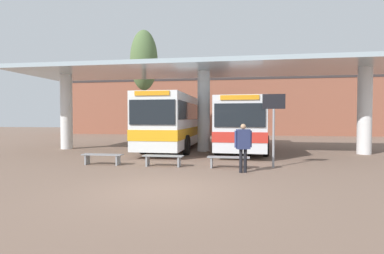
% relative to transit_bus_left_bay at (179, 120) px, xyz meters
% --- Properties ---
extents(ground_plane, '(100.00, 100.00, 0.00)m').
position_rel_transit_bus_left_bay_xyz_m(ground_plane, '(1.93, -11.73, -1.86)').
color(ground_plane, '#755B4C').
extents(townhouse_backdrop, '(40.00, 0.58, 8.44)m').
position_rel_transit_bus_left_bay_xyz_m(townhouse_backdrop, '(1.93, 15.41, 3.05)').
color(townhouse_backdrop, brown).
rests_on(townhouse_backdrop, ground_plane).
extents(station_canopy, '(22.93, 6.03, 5.04)m').
position_rel_transit_bus_left_bay_xyz_m(station_canopy, '(1.93, -1.89, 2.57)').
color(station_canopy, silver).
rests_on(station_canopy, ground_plane).
extents(transit_bus_left_bay, '(2.78, 12.17, 3.33)m').
position_rel_transit_bus_left_bay_xyz_m(transit_bus_left_bay, '(0.00, 0.00, 0.00)').
color(transit_bus_left_bay, white).
rests_on(transit_bus_left_bay, ground_plane).
extents(transit_bus_center_bay, '(3.17, 11.14, 3.10)m').
position_rel_transit_bus_left_bay_xyz_m(transit_bus_center_bay, '(4.32, -0.33, -0.12)').
color(transit_bus_center_bay, silver).
rests_on(transit_bus_center_bay, ground_plane).
extents(waiting_bench_near_pillar, '(1.69, 0.44, 0.46)m').
position_rel_transit_bus_left_bay_xyz_m(waiting_bench_near_pillar, '(3.63, -7.73, -1.52)').
color(waiting_bench_near_pillar, gray).
rests_on(waiting_bench_near_pillar, ground_plane).
extents(waiting_bench_mid_platform, '(1.76, 0.44, 0.46)m').
position_rel_transit_bus_left_bay_xyz_m(waiting_bench_mid_platform, '(-1.75, -7.73, -1.52)').
color(waiting_bench_mid_platform, gray).
rests_on(waiting_bench_mid_platform, ground_plane).
extents(waiting_bench_far_platform, '(1.68, 0.44, 0.46)m').
position_rel_transit_bus_left_bay_xyz_m(waiting_bench_far_platform, '(0.94, -7.73, -1.52)').
color(waiting_bench_far_platform, gray).
rests_on(waiting_bench_far_platform, ground_plane).
extents(info_sign_platform, '(0.90, 0.09, 2.98)m').
position_rel_transit_bus_left_bay_xyz_m(info_sign_platform, '(5.43, -7.26, 0.26)').
color(info_sign_platform, gray).
rests_on(info_sign_platform, ground_plane).
extents(pedestrian_waiting, '(0.66, 0.40, 1.80)m').
position_rel_transit_bus_left_bay_xyz_m(pedestrian_waiting, '(4.20, -8.64, -0.77)').
color(pedestrian_waiting, black).
rests_on(pedestrian_waiting, ground_plane).
extents(poplar_tree_behind_left, '(2.57, 2.57, 10.26)m').
position_rel_transit_bus_left_bay_xyz_m(poplar_tree_behind_left, '(-4.88, 7.46, 5.44)').
color(poplar_tree_behind_left, brown).
rests_on(poplar_tree_behind_left, ground_plane).
extents(parked_car_street, '(4.20, 2.19, 2.05)m').
position_rel_transit_bus_left_bay_xyz_m(parked_car_street, '(-1.51, 12.71, -0.87)').
color(parked_car_street, '#B2B7BC').
rests_on(parked_car_street, ground_plane).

